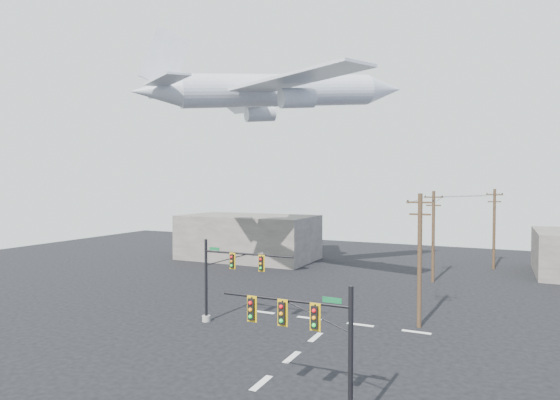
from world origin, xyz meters
The scene contains 10 objects.
ground centered at (0.00, 0.00, 0.00)m, with size 120.00×120.00×0.00m, color black.
lane_markings centered at (0.00, 5.33, 0.01)m, with size 14.00×21.20×0.01m.
signal_mast_near centered at (4.05, -2.86, 3.50)m, with size 6.36×0.68×6.16m.
signal_mast_far centered at (-7.13, 7.92, 3.40)m, with size 7.43×0.68×6.20m.
utility_pole_a centered at (5.99, 13.22, 5.05)m, with size 1.93×0.32×9.66m.
utility_pole_b centered at (4.95, 29.87, 5.02)m, with size 1.86×0.80×9.59m.
utility_pole_c centered at (10.71, 40.67, 5.09)m, with size 1.91×0.82×9.73m.
power_lines centered at (6.47, 27.35, 8.94)m, with size 7.53×27.46×0.05m.
airliner centered at (-8.69, 20.95, 19.50)m, with size 23.39×24.30×7.52m.
building_left centered at (-20.00, 35.00, 3.00)m, with size 18.00×10.00×6.00m, color slate.
Camera 1 is at (10.96, -21.25, 10.35)m, focal length 30.00 mm.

